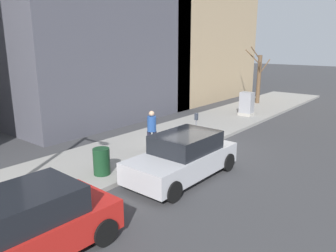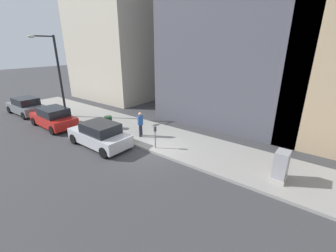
% 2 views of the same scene
% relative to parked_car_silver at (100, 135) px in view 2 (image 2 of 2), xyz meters
% --- Properties ---
extents(ground_plane, '(120.00, 120.00, 0.00)m').
position_rel_parked_car_silver_xyz_m(ground_plane, '(1.17, -2.87, -0.74)').
color(ground_plane, '#38383A').
extents(sidewalk, '(4.00, 36.00, 0.15)m').
position_rel_parked_car_silver_xyz_m(sidewalk, '(3.17, -2.87, -0.66)').
color(sidewalk, gray).
rests_on(sidewalk, ground).
extents(parked_car_silver, '(1.96, 4.22, 1.52)m').
position_rel_parked_car_silver_xyz_m(parked_car_silver, '(0.00, 0.00, 0.00)').
color(parked_car_silver, '#B7B7BC').
rests_on(parked_car_silver, ground).
extents(parked_car_red, '(2.03, 4.25, 1.52)m').
position_rel_parked_car_silver_xyz_m(parked_car_red, '(-0.02, 5.68, 0.00)').
color(parked_car_red, red).
rests_on(parked_car_red, ground).
extents(parked_car_grey, '(1.94, 4.21, 1.52)m').
position_rel_parked_car_silver_xyz_m(parked_car_grey, '(0.14, 10.98, 0.00)').
color(parked_car_grey, slate).
rests_on(parked_car_grey, ground).
extents(parking_meter, '(0.14, 0.10, 1.35)m').
position_rel_parked_car_silver_xyz_m(parking_meter, '(1.62, -3.12, 0.24)').
color(parking_meter, slate).
rests_on(parking_meter, sidewalk).
extents(utility_box, '(0.83, 0.61, 1.43)m').
position_rel_parked_car_silver_xyz_m(utility_box, '(2.47, -9.77, 0.11)').
color(utility_box, '#A8A399').
rests_on(utility_box, sidewalk).
extents(streetlamp, '(1.97, 0.32, 6.50)m').
position_rel_parked_car_silver_xyz_m(streetlamp, '(1.45, 7.09, 3.28)').
color(streetlamp, black).
rests_on(streetlamp, sidewalk).
extents(trash_bin, '(0.56, 0.56, 0.90)m').
position_rel_parked_car_silver_xyz_m(trash_bin, '(2.07, 1.79, -0.14)').
color(trash_bin, '#14381E').
rests_on(trash_bin, sidewalk).
extents(pedestrian_near_meter, '(0.37, 0.36, 1.66)m').
position_rel_parked_car_silver_xyz_m(pedestrian_near_meter, '(2.43, -1.13, 0.35)').
color(pedestrian_near_meter, '#1E1E2D').
rests_on(pedestrian_near_meter, sidewalk).
extents(office_tower_right, '(9.46, 9.46, 16.58)m').
position_rel_parked_car_silver_xyz_m(office_tower_right, '(11.40, 10.01, 7.55)').
color(office_tower_right, '#BCB29E').
rests_on(office_tower_right, ground).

